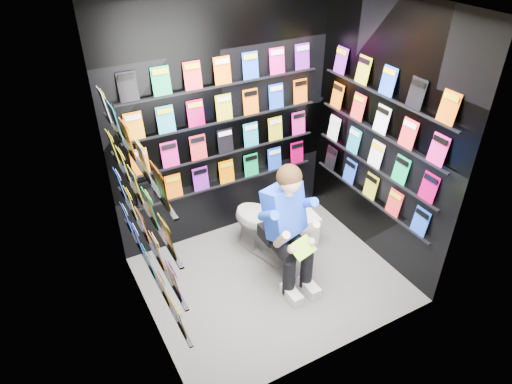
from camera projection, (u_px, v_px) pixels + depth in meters
floor at (271, 279)px, 4.60m from camera, size 2.40×2.40×0.00m
ceiling at (278, 6)px, 3.17m from camera, size 2.40×2.40×0.00m
wall_back at (223, 124)px, 4.61m from camera, size 2.40×0.04×2.60m
wall_front at (347, 232)px, 3.15m from camera, size 2.40×0.04×2.60m
wall_left at (135, 207)px, 3.40m from camera, size 0.04×2.00×2.60m
wall_right at (381, 137)px, 4.36m from camera, size 0.04×2.00×2.60m
comics_back at (225, 125)px, 4.59m from camera, size 2.10×0.06×1.37m
comics_left at (139, 205)px, 3.41m from camera, size 0.06×1.70×1.37m
comics_right at (379, 137)px, 4.35m from camera, size 0.06×1.70×1.37m
toilet at (263, 223)px, 4.76m from camera, size 0.60×0.83×0.73m
longbox at (301, 225)px, 5.09m from camera, size 0.25×0.42×0.31m
longbox_lid at (302, 213)px, 4.99m from camera, size 0.27×0.45×0.03m
reader at (283, 211)px, 4.26m from camera, size 0.70×0.87×1.40m
held_comic at (303, 248)px, 4.11m from camera, size 0.28×0.21×0.11m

